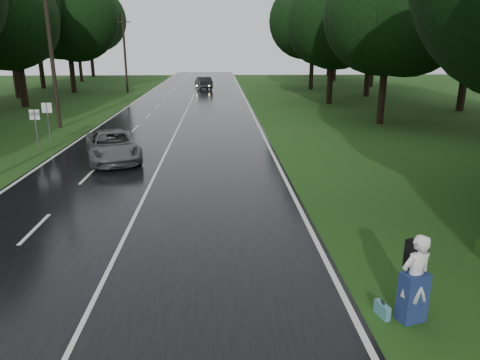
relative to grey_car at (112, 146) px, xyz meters
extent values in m
plane|color=#1F4414|center=(2.50, -10.92, -0.78)|extent=(160.00, 160.00, 0.00)
cube|color=black|center=(2.50, 9.08, -0.76)|extent=(12.00, 140.00, 0.04)
cube|color=silver|center=(2.50, 9.08, -0.73)|extent=(0.12, 140.00, 0.01)
imported|color=#4F5254|center=(0.00, 0.00, 0.00)|extent=(3.96, 5.80, 1.47)
imported|color=black|center=(3.38, 38.76, 0.06)|extent=(2.63, 5.10, 1.60)
imported|color=silver|center=(9.50, -14.27, 0.22)|extent=(0.84, 0.68, 1.99)
cube|color=navy|center=(9.50, -14.27, -0.22)|extent=(0.64, 0.53, 1.11)
cube|color=black|center=(9.59, -14.00, 0.65)|extent=(0.50, 0.37, 0.64)
cube|color=teal|center=(8.93, -14.13, -0.62)|extent=(0.25, 0.46, 0.32)
camera|label=1|loc=(5.45, -22.41, 4.89)|focal=33.34mm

